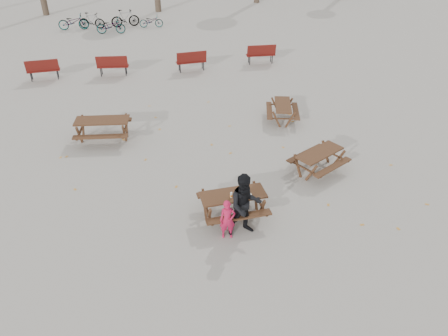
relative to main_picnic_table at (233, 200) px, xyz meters
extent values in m
plane|color=gray|center=(0.00, 0.00, -0.59)|extent=(80.00, 80.00, 0.00)
cube|color=#372014|center=(0.00, 0.00, 0.16)|extent=(1.80, 0.70, 0.05)
cube|color=#372014|center=(0.00, -0.60, -0.14)|extent=(1.80, 0.25, 0.05)
cube|color=#372014|center=(0.00, 0.60, -0.14)|extent=(1.80, 0.25, 0.05)
cylinder|color=#372014|center=(-0.75, -0.30, -0.22)|extent=(0.08, 0.08, 0.73)
cylinder|color=#372014|center=(-0.75, 0.30, -0.22)|extent=(0.08, 0.08, 0.73)
cylinder|color=#372014|center=(0.75, -0.30, -0.22)|extent=(0.08, 0.08, 0.73)
cylinder|color=#372014|center=(0.75, 0.30, -0.22)|extent=(0.08, 0.08, 0.73)
cube|color=white|center=(0.39, -0.17, 0.21)|extent=(0.18, 0.11, 0.03)
ellipsoid|color=tan|center=(0.39, -0.17, 0.25)|extent=(0.14, 0.06, 0.05)
cylinder|color=silver|center=(-0.09, -0.13, 0.26)|extent=(0.06, 0.06, 0.15)
cylinder|color=orange|center=(-0.09, -0.13, 0.25)|extent=(0.07, 0.07, 0.05)
cylinder|color=white|center=(-0.09, -0.13, 0.35)|extent=(0.03, 0.03, 0.02)
imported|color=#C41845|center=(-0.36, -0.78, -0.02)|extent=(0.45, 0.33, 1.14)
imported|color=black|center=(0.12, -0.72, 0.33)|extent=(0.89, 0.70, 1.83)
imported|color=black|center=(-4.90, 20.97, -0.08)|extent=(1.97, 0.85, 1.00)
imported|color=black|center=(-3.76, 20.96, -0.08)|extent=(1.75, 0.99, 1.01)
imported|color=black|center=(-2.60, 19.46, -0.12)|extent=(1.87, 0.94, 0.94)
imported|color=black|center=(-1.61, 20.86, -0.04)|extent=(1.87, 0.65, 1.10)
imported|color=black|center=(0.01, 20.28, -0.19)|extent=(1.59, 0.76, 0.80)
camera|label=1|loc=(-2.64, -9.27, 7.28)|focal=35.00mm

